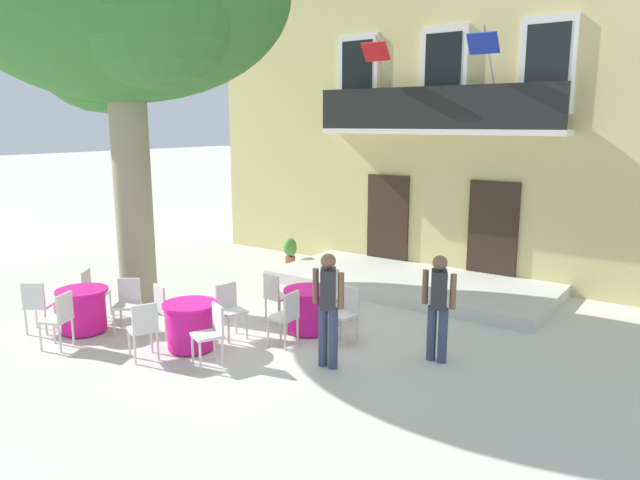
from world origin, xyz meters
name	(u,v)px	position (x,y,z in m)	size (l,w,h in m)	color
ground_plane	(288,332)	(0.00, 0.00, 0.00)	(120.00, 120.00, 0.00)	beige
building_facade	(475,114)	(0.50, 6.99, 3.75)	(13.00, 5.09, 7.50)	#DBC67F
entrance_step_platform	(410,283)	(0.50, 3.65, 0.12)	(5.98, 2.70, 0.25)	silver
plane_tree	(120,4)	(-3.40, -0.45, 5.63)	(6.48, 5.69, 7.68)	gray
cafe_table_near_tree	(83,310)	(-2.87, -2.01, 0.39)	(0.86, 0.86, 0.76)	#DB1984
cafe_chair_near_tree_0	(60,317)	(-2.49, -2.66, 0.53)	(0.53, 0.53, 0.91)	silver
cafe_chair_near_tree_1	(128,301)	(-2.29, -1.52, 0.53)	(0.56, 0.56, 0.91)	silver
cafe_chair_near_tree_2	(93,290)	(-3.39, -1.46, 0.53)	(0.56, 0.56, 0.91)	silver
cafe_chair_near_tree_3	(37,303)	(-3.45, -2.48, 0.53)	(0.55, 0.55, 0.91)	silver
cafe_table_middle	(191,325)	(-0.78, -1.49, 0.39)	(0.86, 0.86, 0.76)	#DB1984
cafe_chair_middle_0	(212,330)	(-0.07, -1.74, 0.53)	(0.53, 0.53, 0.91)	silver
cafe_chair_middle_1	(230,307)	(-0.64, -0.75, 0.53)	(0.50, 0.50, 0.91)	silver
cafe_chair_middle_2	(166,307)	(-1.52, -1.35, 0.53)	(0.50, 0.50, 0.91)	silver
cafe_chair_middle_3	(144,327)	(-1.02, -2.21, 0.53)	(0.53, 0.53, 0.91)	silver
cafe_table_front	(309,310)	(0.28, 0.21, 0.39)	(0.86, 0.86, 0.76)	#DB1984
cafe_chair_front_0	(286,315)	(0.39, -0.53, 0.53)	(0.41, 0.41, 0.91)	silver
cafe_chair_front_1	(346,310)	(1.04, 0.20, 0.53)	(0.44, 0.44, 0.91)	silver
cafe_chair_front_2	(335,292)	(0.33, 0.97, 0.53)	(0.46, 0.46, 0.91)	silver
cafe_chair_front_3	(276,294)	(-0.47, 0.25, 0.53)	(0.45, 0.45, 0.91)	silver
ground_planter_left	(290,251)	(-2.84, 3.71, 0.41)	(0.33, 0.33, 0.73)	#995638
pedestrian_near_entrance	(438,302)	(2.61, 0.30, 0.92)	(0.53, 0.40, 1.63)	#384260
pedestrian_mid_plaza	(328,304)	(1.39, -0.82, 0.97)	(0.53, 0.40, 1.71)	#384260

